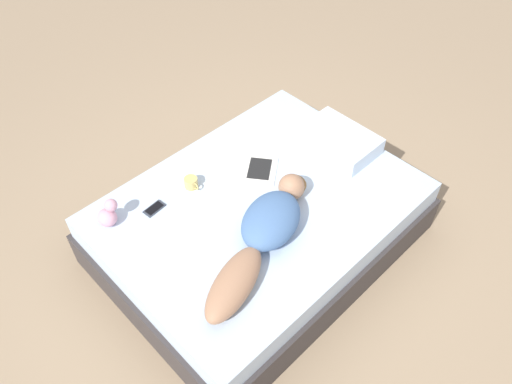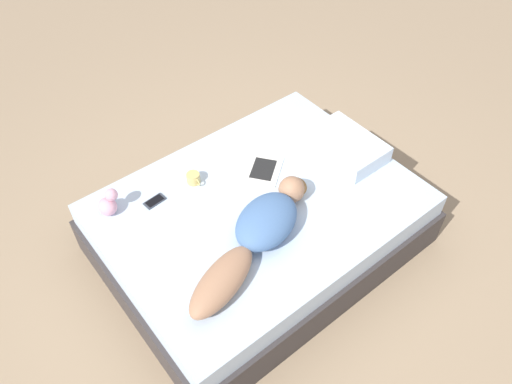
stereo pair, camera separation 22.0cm
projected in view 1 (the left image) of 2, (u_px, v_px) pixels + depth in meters
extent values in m
plane|color=#9E8466|center=(259.00, 244.00, 3.69)|extent=(12.00, 12.00, 0.00)
cube|color=#383333|center=(259.00, 231.00, 3.58)|extent=(1.60, 2.10, 0.30)
cube|color=silver|center=(260.00, 210.00, 3.41)|extent=(1.54, 2.04, 0.18)
ellipsoid|color=#A37556|center=(234.00, 283.00, 2.82)|extent=(0.39, 0.59, 0.15)
ellipsoid|color=#476B9E|center=(271.00, 220.00, 3.10)|extent=(0.48, 0.58, 0.20)
ellipsoid|color=brown|center=(293.00, 184.00, 3.32)|extent=(0.23, 0.22, 0.10)
sphere|color=#A37556|center=(292.00, 187.00, 3.31)|extent=(0.18, 0.18, 0.18)
cube|color=silver|center=(226.00, 166.00, 3.57)|extent=(0.38, 0.39, 0.01)
cube|color=silver|center=(260.00, 169.00, 3.55)|extent=(0.38, 0.39, 0.01)
cube|color=black|center=(260.00, 169.00, 3.54)|extent=(0.25, 0.26, 0.00)
cylinder|color=tan|center=(191.00, 183.00, 3.41)|extent=(0.09, 0.09, 0.08)
cylinder|color=black|center=(191.00, 179.00, 3.39)|extent=(0.08, 0.08, 0.00)
torus|color=tan|center=(196.00, 186.00, 3.39)|extent=(0.05, 0.01, 0.05)
cube|color=#333842|center=(154.00, 209.00, 3.29)|extent=(0.09, 0.15, 0.01)
cube|color=black|center=(154.00, 208.00, 3.29)|extent=(0.07, 0.12, 0.00)
ellipsoid|color=#DB9EB2|center=(107.00, 217.00, 3.17)|extent=(0.13, 0.12, 0.11)
sphere|color=#DB9EB2|center=(111.00, 205.00, 3.14)|extent=(0.08, 0.08, 0.08)
cube|color=silver|center=(339.00, 141.00, 3.66)|extent=(0.55, 0.37, 0.13)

